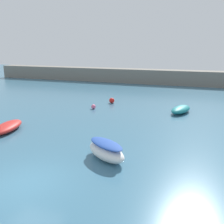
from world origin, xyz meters
TOP-DOWN VIEW (x-y plane):
  - ground_plane at (0.00, 0.00)m, footprint 120.00×120.00m
  - harbor_breakwater at (0.00, 32.83)m, footprint 58.76×2.60m
  - rowboat_white_midwater at (5.76, 15.00)m, footprint 2.19×3.28m
  - rowboat_blue_near at (-5.92, 5.58)m, footprint 2.00×3.49m
  - rowboat_with_red_cover at (2.60, 3.48)m, footprint 2.99×2.54m
  - mooring_buoy_pink at (-2.56, 13.75)m, footprint 0.45×0.45m
  - mooring_buoy_red at (-1.67, 16.76)m, footprint 0.58×0.58m

SIDE VIEW (x-z plane):
  - ground_plane at x=0.00m, z-range -0.20..0.00m
  - mooring_buoy_pink at x=-2.56m, z-range 0.00..0.45m
  - mooring_buoy_red at x=-1.67m, z-range 0.00..0.58m
  - rowboat_blue_near at x=-5.92m, z-range 0.00..0.60m
  - rowboat_white_midwater at x=5.76m, z-range 0.00..0.66m
  - rowboat_with_red_cover at x=2.60m, z-range 0.00..1.03m
  - harbor_breakwater at x=0.00m, z-range 0.00..2.31m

